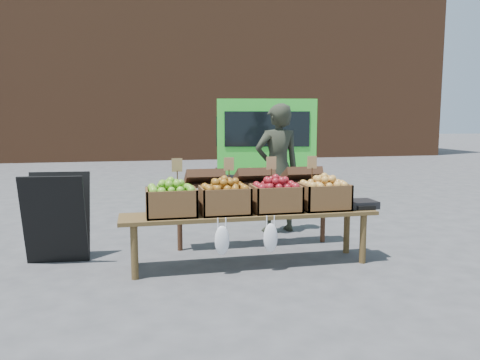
{
  "coord_description": "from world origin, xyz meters",
  "views": [
    {
      "loc": [
        -0.72,
        -4.82,
        1.54
      ],
      "look_at": [
        0.43,
        0.38,
        0.85
      ],
      "focal_mm": 35.0,
      "sensor_mm": 36.0,
      "label": 1
    }
  ],
  "objects": [
    {
      "name": "ground",
      "position": [
        0.0,
        0.0,
        0.0
      ],
      "size": [
        80.0,
        80.0,
        0.0
      ],
      "primitive_type": "plane",
      "color": "#48484B"
    },
    {
      "name": "brick_building",
      "position": [
        0.0,
        15.0,
        5.0
      ],
      "size": [
        24.0,
        4.0,
        10.0
      ],
      "primitive_type": "cube",
      "color": "brown",
      "rests_on": "ground"
    },
    {
      "name": "delivery_van",
      "position": [
        1.92,
        5.14,
        0.95
      ],
      "size": [
        2.71,
        4.54,
        1.9
      ],
      "primitive_type": null,
      "rotation": [
        0.0,
        0.0,
        -0.19
      ],
      "color": "#37DA35",
      "rests_on": "ground"
    },
    {
      "name": "vendor",
      "position": [
        1.15,
        1.27,
        0.88
      ],
      "size": [
        0.68,
        0.49,
        1.75
      ],
      "primitive_type": "imported",
      "rotation": [
        0.0,
        0.0,
        3.26
      ],
      "color": "#282C20",
      "rests_on": "ground"
    },
    {
      "name": "chalkboard_sign",
      "position": [
        -1.58,
        0.43,
        0.49
      ],
      "size": [
        0.67,
        0.41,
        0.98
      ],
      "primitive_type": null,
      "rotation": [
        0.0,
        0.0,
        -0.08
      ],
      "color": "black",
      "rests_on": "ground"
    },
    {
      "name": "back_table",
      "position": [
        0.65,
        0.6,
        0.52
      ],
      "size": [
        2.1,
        0.44,
        1.04
      ],
      "primitive_type": null,
      "color": "#3D2416",
      "rests_on": "ground"
    },
    {
      "name": "display_bench",
      "position": [
        0.43,
        -0.12,
        0.28
      ],
      "size": [
        2.7,
        0.56,
        0.57
      ],
      "primitive_type": null,
      "color": "#523D1F",
      "rests_on": "ground"
    },
    {
      "name": "crate_golden_apples",
      "position": [
        -0.4,
        -0.12,
        0.71
      ],
      "size": [
        0.5,
        0.4,
        0.28
      ],
      "primitive_type": null,
      "color": "#41961B",
      "rests_on": "display_bench"
    },
    {
      "name": "crate_russet_pears",
      "position": [
        0.15,
        -0.12,
        0.71
      ],
      "size": [
        0.5,
        0.4,
        0.28
      ],
      "primitive_type": null,
      "color": "#9C6D1E",
      "rests_on": "display_bench"
    },
    {
      "name": "crate_red_apples",
      "position": [
        0.7,
        -0.12,
        0.71
      ],
      "size": [
        0.5,
        0.4,
        0.28
      ],
      "primitive_type": null,
      "color": "maroon",
      "rests_on": "display_bench"
    },
    {
      "name": "crate_green_apples",
      "position": [
        1.25,
        -0.12,
        0.71
      ],
      "size": [
        0.5,
        0.4,
        0.28
      ],
      "primitive_type": null,
      "color": "gold",
      "rests_on": "display_bench"
    },
    {
      "name": "weighing_scale",
      "position": [
        1.68,
        -0.12,
        0.61
      ],
      "size": [
        0.34,
        0.3,
        0.08
      ],
      "primitive_type": "cube",
      "color": "black",
      "rests_on": "display_bench"
    }
  ]
}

